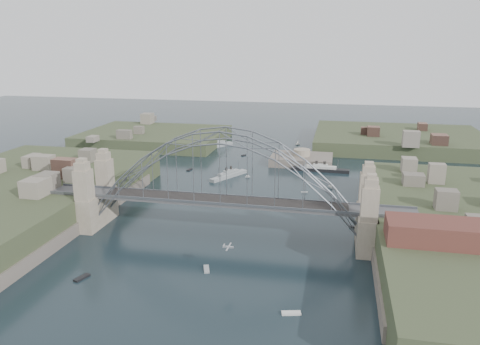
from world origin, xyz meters
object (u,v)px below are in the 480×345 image
bridge (223,183)px  wharf_shed (444,233)px  naval_cruiser_far (215,145)px  ocean_liner (320,169)px  fort_island (301,165)px  naval_cruiser_near (229,175)px

bridge → wharf_shed: (44.00, -14.00, -2.32)m
naval_cruiser_far → ocean_liner: size_ratio=0.80×
naval_cruiser_far → fort_island: bearing=-28.1°
bridge → naval_cruiser_far: bridge is taller
ocean_liner → naval_cruiser_near: bearing=-154.3°
bridge → naval_cruiser_far: bearing=106.1°
fort_island → naval_cruiser_near: (-21.88, -23.18, 1.09)m
fort_island → naval_cruiser_far: size_ratio=1.40×
ocean_liner → bridge: bearing=-107.5°
wharf_shed → ocean_liner: (-24.79, 74.80, -9.26)m
naval_cruiser_far → wharf_shed: bearing=-56.1°
fort_island → naval_cruiser_near: bearing=-133.3°
bridge → ocean_liner: bridge is taller
wharf_shed → naval_cruiser_near: bearing=131.5°
fort_island → naval_cruiser_far: bearing=151.9°
bridge → fort_island: (12.00, 70.00, -12.66)m
wharf_shed → naval_cruiser_near: (-53.88, 60.82, -9.25)m
wharf_shed → naval_cruiser_far: size_ratio=1.28×
wharf_shed → ocean_liner: wharf_shed is taller
bridge → naval_cruiser_far: (-25.97, 90.26, -11.40)m
bridge → wharf_shed: bearing=-17.7°
wharf_shed → fort_island: bearing=110.9°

